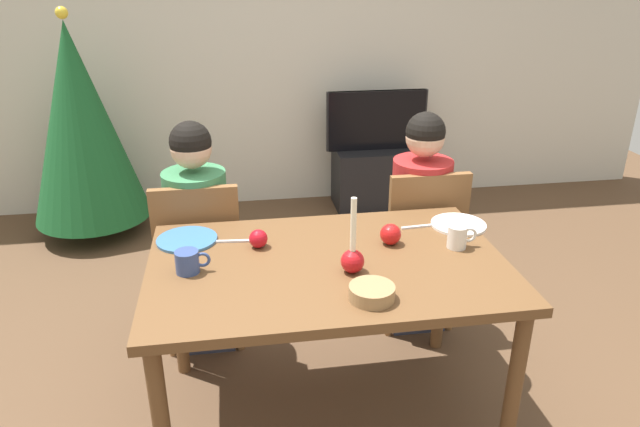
% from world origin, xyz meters
% --- Properties ---
extents(ground_plane, '(7.68, 7.68, 0.00)m').
position_xyz_m(ground_plane, '(0.00, 0.00, 0.00)').
color(ground_plane, brown).
extents(back_wall, '(6.40, 0.10, 2.60)m').
position_xyz_m(back_wall, '(0.00, 2.60, 1.30)').
color(back_wall, beige).
rests_on(back_wall, ground).
extents(dining_table, '(1.40, 0.90, 0.75)m').
position_xyz_m(dining_table, '(0.00, 0.00, 0.67)').
color(dining_table, brown).
rests_on(dining_table, ground).
extents(chair_left, '(0.40, 0.40, 0.90)m').
position_xyz_m(chair_left, '(-0.53, 0.61, 0.51)').
color(chair_left, brown).
rests_on(chair_left, ground).
extents(chair_right, '(0.40, 0.40, 0.90)m').
position_xyz_m(chair_right, '(0.59, 0.61, 0.51)').
color(chair_right, brown).
rests_on(chair_right, ground).
extents(person_left_child, '(0.30, 0.30, 1.17)m').
position_xyz_m(person_left_child, '(-0.53, 0.64, 0.57)').
color(person_left_child, '#33384C').
rests_on(person_left_child, ground).
extents(person_right_child, '(0.30, 0.30, 1.17)m').
position_xyz_m(person_right_child, '(0.59, 0.64, 0.57)').
color(person_right_child, '#33384C').
rests_on(person_right_child, ground).
extents(tv_stand, '(0.64, 0.40, 0.48)m').
position_xyz_m(tv_stand, '(0.78, 2.30, 0.24)').
color(tv_stand, black).
rests_on(tv_stand, ground).
extents(tv, '(0.79, 0.05, 0.46)m').
position_xyz_m(tv, '(0.78, 2.30, 0.71)').
color(tv, black).
rests_on(tv, tv_stand).
extents(christmas_tree, '(0.80, 0.80, 1.58)m').
position_xyz_m(christmas_tree, '(-1.36, 2.10, 0.82)').
color(christmas_tree, brown).
rests_on(christmas_tree, ground).
extents(candle_centerpiece, '(0.09, 0.09, 0.30)m').
position_xyz_m(candle_centerpiece, '(0.08, -0.10, 0.81)').
color(candle_centerpiece, red).
rests_on(candle_centerpiece, dining_table).
extents(plate_left, '(0.25, 0.25, 0.01)m').
position_xyz_m(plate_left, '(-0.56, 0.28, 0.76)').
color(plate_left, teal).
rests_on(plate_left, dining_table).
extents(plate_right, '(0.24, 0.24, 0.01)m').
position_xyz_m(plate_right, '(0.63, 0.24, 0.76)').
color(plate_right, white).
rests_on(plate_right, dining_table).
extents(mug_left, '(0.13, 0.09, 0.09)m').
position_xyz_m(mug_left, '(-0.53, 0.00, 0.79)').
color(mug_left, '#33477F').
rests_on(mug_left, dining_table).
extents(mug_right, '(0.12, 0.08, 0.10)m').
position_xyz_m(mug_right, '(0.55, 0.04, 0.80)').
color(mug_right, silver).
rests_on(mug_right, dining_table).
extents(fork_left, '(0.18, 0.03, 0.01)m').
position_xyz_m(fork_left, '(-0.38, 0.24, 0.75)').
color(fork_left, silver).
rests_on(fork_left, dining_table).
extents(fork_right, '(0.18, 0.03, 0.01)m').
position_xyz_m(fork_right, '(0.46, 0.25, 0.75)').
color(fork_right, silver).
rests_on(fork_right, dining_table).
extents(bowl_walnuts, '(0.16, 0.16, 0.05)m').
position_xyz_m(bowl_walnuts, '(0.10, -0.29, 0.78)').
color(bowl_walnuts, '#99754C').
rests_on(bowl_walnuts, dining_table).
extents(apple_near_candle, '(0.08, 0.08, 0.08)m').
position_xyz_m(apple_near_candle, '(-0.26, 0.17, 0.79)').
color(apple_near_candle, '#B5101B').
rests_on(apple_near_candle, dining_table).
extents(apple_by_left_plate, '(0.09, 0.09, 0.09)m').
position_xyz_m(apple_by_left_plate, '(0.28, 0.11, 0.79)').
color(apple_by_left_plate, red).
rests_on(apple_by_left_plate, dining_table).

